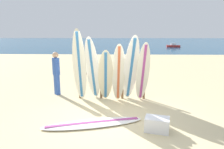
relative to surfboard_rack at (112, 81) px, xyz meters
name	(u,v)px	position (x,y,z in m)	size (l,w,h in m)	color
ground_plane	(110,119)	(0.02, -1.89, -0.68)	(120.00, 120.00, 0.00)	beige
ocean_water	(118,41)	(0.02, 56.11, -0.68)	(120.00, 80.00, 0.01)	navy
surfboard_rack	(112,81)	(0.00, 0.00, 0.00)	(2.52, 0.09, 1.11)	brown
surfboard_leaning_far_left	(80,66)	(-1.12, -0.41, 0.62)	(0.48, 0.75, 2.61)	white
surfboard_leaning_left	(93,69)	(-0.67, -0.32, 0.49)	(0.59, 1.03, 2.35)	white
surfboard_leaning_center_left	(106,76)	(-0.20, -0.42, 0.28)	(0.59, 0.90, 1.92)	beige
surfboard_leaning_center	(118,73)	(0.25, -0.39, 0.37)	(0.51, 0.58, 2.11)	silver
surfboard_leaning_center_right	(131,69)	(0.68, -0.39, 0.52)	(0.70, 1.11, 2.40)	white
surfboard_leaning_right	(143,73)	(1.11, -0.39, 0.40)	(0.55, 0.75, 2.17)	white
surfboard_lying_on_sand	(93,123)	(-0.43, -2.26, -0.65)	(2.81, 1.27, 0.08)	white
beachgoer_standing	(56,71)	(-2.23, 0.43, 0.27)	(0.32, 0.32, 1.72)	#3359B2
small_boat_offshore	(173,46)	(9.96, 28.69, -0.43)	(2.38, 1.30, 0.71)	#B22D28
cooler_box	(157,124)	(1.23, -2.57, -0.50)	(0.60, 0.40, 0.36)	white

